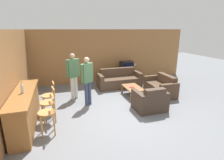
# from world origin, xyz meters

# --- Properties ---
(ground_plane) EXTENTS (24.00, 24.00, 0.00)m
(ground_plane) POSITION_xyz_m (0.00, 0.00, 0.00)
(ground_plane) COLOR slate
(wall_back) EXTENTS (9.40, 0.08, 2.60)m
(wall_back) POSITION_xyz_m (0.00, 3.71, 1.30)
(wall_back) COLOR #9E6B3D
(wall_back) RESTS_ON ground_plane
(wall_left) EXTENTS (0.08, 8.71, 2.60)m
(wall_left) POSITION_xyz_m (-3.30, 1.35, 1.30)
(wall_left) COLOR #9E6B3D
(wall_left) RESTS_ON ground_plane
(bar_counter) EXTENTS (0.55, 2.48, 0.99)m
(bar_counter) POSITION_xyz_m (-2.96, 0.03, 0.50)
(bar_counter) COLOR brown
(bar_counter) RESTS_ON ground_plane
(bar_chair_near) EXTENTS (0.46, 0.46, 1.02)m
(bar_chair_near) POSITION_xyz_m (-2.36, -0.58, 0.55)
(bar_chair_near) COLOR #B77F42
(bar_chair_near) RESTS_ON ground_plane
(bar_chair_mid) EXTENTS (0.51, 0.51, 1.02)m
(bar_chair_mid) POSITION_xyz_m (-2.36, 0.06, 0.55)
(bar_chair_mid) COLOR #B77F42
(bar_chair_mid) RESTS_ON ground_plane
(bar_chair_far) EXTENTS (0.48, 0.48, 1.02)m
(bar_chair_far) POSITION_xyz_m (-2.36, 0.63, 0.55)
(bar_chair_far) COLOR #B77F42
(bar_chair_far) RESTS_ON ground_plane
(couch_far) EXTENTS (1.98, 0.86, 0.85)m
(couch_far) POSITION_xyz_m (0.65, 2.50, 0.31)
(couch_far) COLOR #4C3828
(couch_far) RESTS_ON ground_plane
(armchair_near) EXTENTS (1.00, 0.82, 0.83)m
(armchair_near) POSITION_xyz_m (0.82, -0.12, 0.31)
(armchair_near) COLOR #423328
(armchair_near) RESTS_ON ground_plane
(loveseat_right) EXTENTS (0.79, 1.41, 0.81)m
(loveseat_right) POSITION_xyz_m (1.95, 1.03, 0.31)
(loveseat_right) COLOR #4C3828
(loveseat_right) RESTS_ON ground_plane
(coffee_table) EXTENTS (0.63, 1.02, 0.37)m
(coffee_table) POSITION_xyz_m (0.80, 1.24, 0.32)
(coffee_table) COLOR brown
(coffee_table) RESTS_ON ground_plane
(tv_unit) EXTENTS (1.09, 0.54, 0.55)m
(tv_unit) POSITION_xyz_m (1.36, 3.33, 0.28)
(tv_unit) COLOR #2D2319
(tv_unit) RESTS_ON ground_plane
(tv) EXTENTS (0.63, 0.45, 0.47)m
(tv) POSITION_xyz_m (1.36, 3.33, 0.79)
(tv) COLOR black
(tv) RESTS_ON tv_unit
(bottle) EXTENTS (0.08, 0.08, 0.31)m
(bottle) POSITION_xyz_m (-2.95, -0.03, 1.13)
(bottle) COLOR silver
(bottle) RESTS_ON bar_counter
(book_on_table) EXTENTS (0.23, 0.21, 0.02)m
(book_on_table) POSITION_xyz_m (0.74, 1.20, 0.38)
(book_on_table) COLOR maroon
(book_on_table) RESTS_ON coffee_table
(table_lamp) EXTENTS (0.25, 0.25, 0.43)m
(table_lamp) POSITION_xyz_m (1.76, 3.33, 0.86)
(table_lamp) COLOR brown
(table_lamp) RESTS_ON tv_unit
(person_by_window) EXTENTS (0.51, 0.37, 1.76)m
(person_by_window) POSITION_xyz_m (-1.48, 1.67, 1.00)
(person_by_window) COLOR silver
(person_by_window) RESTS_ON ground_plane
(person_by_counter) EXTENTS (0.46, 0.36, 1.72)m
(person_by_counter) POSITION_xyz_m (-1.08, 0.90, 0.98)
(person_by_counter) COLOR #384260
(person_by_counter) RESTS_ON ground_plane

